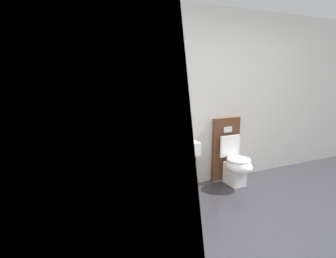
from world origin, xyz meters
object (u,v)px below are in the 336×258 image
Objects in this scene: toothbrush_cup at (70,144)px; toilet at (232,159)px; vanity_sink_right at (169,167)px; folded_hand_towel at (171,143)px; vanity_sink_left at (97,179)px; soap_dispenser at (181,131)px.

toilet is at bearing -3.96° from toothbrush_cup.
folded_hand_towel reaches higher than vanity_sink_right.
toilet is 4.79× the size of toothbrush_cup.
vanity_sink_left is 0.53m from toothbrush_cup.
vanity_sink_right is 1.32m from toothbrush_cup.
toothbrush_cup is 1.03× the size of soap_dispenser.
soap_dispenser is at bearing 33.91° from vanity_sink_right.
toilet reaches higher than soap_dispenser.
soap_dispenser is 0.92× the size of folded_hand_towel.
vanity_sink_left is 0.78× the size of toilet.
toothbrush_cup is at bearing 171.78° from vanity_sink_right.
vanity_sink_right is at bearing -146.09° from soap_dispenser.
vanity_sink_right is 3.75× the size of toothbrush_cup.
vanity_sink_right is (0.97, 0.00, 0.00)m from vanity_sink_left.
vanity_sink_right is 3.56× the size of folded_hand_towel.
vanity_sink_right is at bearing -8.22° from toothbrush_cup.
toilet is (2.06, 0.02, -0.04)m from vanity_sink_left.
vanity_sink_left is at bearing -171.41° from soap_dispenser.
toothbrush_cup is (-0.27, 0.18, 0.42)m from vanity_sink_left.
toilet is at bearing 8.88° from folded_hand_towel.
soap_dispenser is 0.48m from folded_hand_towel.
toothbrush_cup is (-2.33, 0.16, 0.46)m from toilet.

